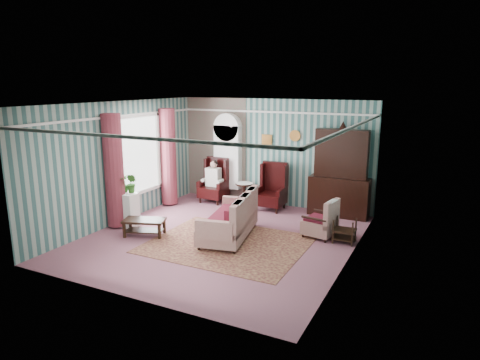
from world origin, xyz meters
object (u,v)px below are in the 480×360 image
at_px(wingback_right, 271,187).
at_px(bookcase, 228,162).
at_px(plant_stand, 126,210).
at_px(dresser_hutch, 340,170).
at_px(round_side_table, 244,194).
at_px(nest_table, 344,230).
at_px(sofa, 228,217).
at_px(floral_armchair, 320,215).
at_px(seated_woman, 213,181).
at_px(coffee_table, 145,227).
at_px(wingback_left, 213,180).

bearing_deg(wingback_right, bookcase, 165.43).
xyz_separation_m(bookcase, plant_stand, (-1.05, -3.14, -0.72)).
height_order(bookcase, dresser_hutch, dresser_hutch).
relative_size(round_side_table, nest_table, 1.11).
xyz_separation_m(dresser_hutch, sofa, (-1.78, -2.62, -0.71)).
height_order(wingback_right, floral_armchair, wingback_right).
xyz_separation_m(round_side_table, sofa, (0.82, -2.50, 0.17)).
bearing_deg(seated_woman, nest_table, -20.85).
bearing_deg(dresser_hutch, plant_stand, -144.92).
distance_m(bookcase, dresser_hutch, 3.25).
bearing_deg(coffee_table, dresser_hutch, 43.98).
relative_size(dresser_hutch, round_side_table, 3.93).
bearing_deg(floral_armchair, coffee_table, 124.89).
relative_size(dresser_hutch, seated_woman, 2.00).
relative_size(nest_table, floral_armchair, 0.55).
bearing_deg(floral_armchair, wingback_left, 77.12).
xyz_separation_m(wingback_right, seated_woman, (-1.75, 0.00, -0.04)).
distance_m(seated_woman, round_side_table, 0.96).
bearing_deg(sofa, round_side_table, 6.70).
bearing_deg(coffee_table, nest_table, 20.87).
relative_size(wingback_right, seated_woman, 1.06).
bearing_deg(bookcase, sofa, -61.83).
height_order(dresser_hutch, plant_stand, dresser_hutch).
bearing_deg(coffee_table, seated_woman, 90.17).
height_order(dresser_hutch, nest_table, dresser_hutch).
bearing_deg(sofa, nest_table, -82.54).
bearing_deg(plant_stand, nest_table, 13.84).
bearing_deg(seated_woman, bookcase, 57.34).
height_order(floral_armchair, coffee_table, floral_armchair).
relative_size(wingback_right, sofa, 0.63).
bearing_deg(seated_woman, round_side_table, 9.46).
distance_m(bookcase, wingback_right, 1.63).
xyz_separation_m(seated_woman, coffee_table, (0.01, -3.10, -0.40)).
distance_m(nest_table, sofa, 2.49).
relative_size(bookcase, round_side_table, 3.73).
bearing_deg(floral_armchair, round_side_table, 68.05).
distance_m(sofa, coffee_table, 1.89).
xyz_separation_m(bookcase, sofa, (1.47, -2.74, -0.65)).
height_order(bookcase, wingback_right, bookcase).
bearing_deg(plant_stand, seated_woman, 73.78).
bearing_deg(coffee_table, bookcase, 86.05).
xyz_separation_m(round_side_table, floral_armchair, (2.60, -1.58, 0.19)).
relative_size(plant_stand, floral_armchair, 0.81).
bearing_deg(seated_woman, floral_armchair, -22.29).
bearing_deg(bookcase, wingback_right, -14.57).
height_order(bookcase, plant_stand, bookcase).
height_order(seated_woman, coffee_table, seated_woman).
relative_size(bookcase, coffee_table, 2.50).
distance_m(wingback_right, plant_stand, 3.76).
relative_size(wingback_left, coffee_table, 1.39).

